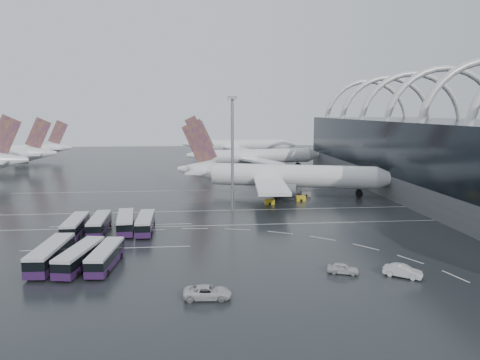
{
  "coord_description": "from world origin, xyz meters",
  "views": [
    {
      "loc": [
        -9.13,
        -93.39,
        22.91
      ],
      "look_at": [
        1.23,
        12.33,
        7.0
      ],
      "focal_mm": 35.0,
      "sensor_mm": 36.0,
      "label": 1
    }
  ],
  "objects": [
    {
      "name": "airliner_gate_c",
      "position": [
        12.46,
        139.94,
        5.1
      ],
      "size": [
        56.97,
        52.84,
        20.39
      ],
      "rotation": [
        0.0,
        0.0,
        0.0
      ],
      "color": "white",
      "rests_on": "ground"
    },
    {
      "name": "floodlight_mast",
      "position": [
        -0.63,
        11.11,
        16.33
      ],
      "size": [
        1.99,
        1.99,
        25.97
      ],
      "color": "gray",
      "rests_on": "ground"
    },
    {
      "name": "airliner_main",
      "position": [
        14.22,
        30.56,
        5.15
      ],
      "size": [
        59.61,
        51.61,
        20.57
      ],
      "rotation": [
        0.0,
        0.0,
        -0.3
      ],
      "color": "white",
      "rests_on": "ground"
    },
    {
      "name": "bus_bay_line_south",
      "position": [
        -24.0,
        -16.0,
        0.01
      ],
      "size": [
        28.0,
        0.25,
        0.01
      ],
      "primitive_type": "cube",
      "color": "silver",
      "rests_on": "ground"
    },
    {
      "name": "bus_row_near_a",
      "position": [
        -31.29,
        -6.44,
        1.7
      ],
      "size": [
        3.21,
        12.59,
        3.08
      ],
      "rotation": [
        0.0,
        0.0,
        1.59
      ],
      "color": "#2B133B",
      "rests_on": "ground"
    },
    {
      "name": "terminal",
      "position": [
        61.56,
        19.84,
        10.87
      ],
      "size": [
        42.0,
        160.0,
        34.9
      ],
      "color": "#515456",
      "rests_on": "ground"
    },
    {
      "name": "ground",
      "position": [
        0.0,
        0.0,
        0.0
      ],
      "size": [
        420.0,
        420.0,
        0.0
      ],
      "primitive_type": "plane",
      "color": "black",
      "rests_on": "ground"
    },
    {
      "name": "gse_cart_belly_a",
      "position": [
        17.66,
        21.44,
        0.66
      ],
      "size": [
        2.42,
        1.43,
        1.32
      ],
      "primitive_type": "cube",
      "color": "gold",
      "rests_on": "ground"
    },
    {
      "name": "jet_remote_far",
      "position": [
        -85.38,
        124.61,
        4.78
      ],
      "size": [
        42.19,
        34.24,
        18.54
      ],
      "rotation": [
        0.0,
        0.0,
        3.41
      ],
      "color": "white",
      "rests_on": "ground"
    },
    {
      "name": "van_curve_b",
      "position": [
        11.58,
        -31.59,
        0.75
      ],
      "size": [
        4.73,
        3.19,
        1.5
      ],
      "primitive_type": "imported",
      "rotation": [
        0.0,
        0.0,
        1.21
      ],
      "color": "silver",
      "rests_on": "ground"
    },
    {
      "name": "van_curve_c",
      "position": [
        19.38,
        -33.77,
        0.85
      ],
      "size": [
        5.25,
        4.47,
        1.7
      ],
      "primitive_type": "imported",
      "rotation": [
        0.0,
        0.0,
        0.95
      ],
      "color": "silver",
      "rests_on": "ground"
    },
    {
      "name": "lane_marking_near",
      "position": [
        0.0,
        -2.0,
        0.01
      ],
      "size": [
        120.0,
        0.25,
        0.01
      ],
      "primitive_type": "cube",
      "color": "silver",
      "rests_on": "ground"
    },
    {
      "name": "bus_row_far_b",
      "position": [
        -26.03,
        -25.6,
        1.7
      ],
      "size": [
        5.0,
        12.9,
        3.1
      ],
      "rotation": [
        0.0,
        0.0,
        1.39
      ],
      "color": "#2B133B",
      "rests_on": "ground"
    },
    {
      "name": "gse_cart_belly_c",
      "position": [
        9.11,
        17.93,
        0.63
      ],
      "size": [
        2.31,
        1.36,
        1.26
      ],
      "primitive_type": "cube",
      "color": "gold",
      "rests_on": "ground"
    },
    {
      "name": "bus_row_far_c",
      "position": [
        -22.35,
        -25.57,
        1.63
      ],
      "size": [
        3.78,
        12.23,
        2.96
      ],
      "rotation": [
        0.0,
        0.0,
        1.48
      ],
      "color": "#2B133B",
      "rests_on": "ground"
    },
    {
      "name": "bus_row_far_a",
      "position": [
        -30.45,
        -24.42,
        1.82
      ],
      "size": [
        3.77,
        13.62,
        3.32
      ],
      "rotation": [
        0.0,
        0.0,
        1.52
      ],
      "color": "#2B133B",
      "rests_on": "ground"
    },
    {
      "name": "gse_cart_belly_b",
      "position": [
        20.47,
        27.73,
        0.68
      ],
      "size": [
        2.5,
        1.48,
        1.37
      ],
      "primitive_type": "cube",
      "color": "slate",
      "rests_on": "ground"
    },
    {
      "name": "bus_row_near_b",
      "position": [
        -27.22,
        -5.09,
        1.66
      ],
      "size": [
        3.19,
        12.36,
        3.03
      ],
      "rotation": [
        0.0,
        0.0,
        1.6
      ],
      "color": "#2B133B",
      "rests_on": "ground"
    },
    {
      "name": "bus_row_near_c",
      "position": [
        -22.41,
        -4.66,
        1.73
      ],
      "size": [
        4.3,
        13.05,
        3.15
      ],
      "rotation": [
        0.0,
        0.0,
        1.68
      ],
      "color": "#2B133B",
      "rests_on": "ground"
    },
    {
      "name": "lane_marking_mid",
      "position": [
        0.0,
        12.0,
        0.01
      ],
      "size": [
        120.0,
        0.25,
        0.01
      ],
      "primitive_type": "cube",
      "color": "silver",
      "rests_on": "ground"
    },
    {
      "name": "airliner_gate_b",
      "position": [
        14.07,
        87.98,
        4.78
      ],
      "size": [
        55.01,
        49.01,
        19.1
      ],
      "rotation": [
        0.0,
        0.0,
        0.14
      ],
      "color": "white",
      "rests_on": "ground"
    },
    {
      "name": "van_curve_a",
      "position": [
        -7.77,
        -38.69,
        0.82
      ],
      "size": [
        6.06,
        3.06,
        1.64
      ],
      "primitive_type": "imported",
      "rotation": [
        0.0,
        0.0,
        1.51
      ],
      "color": "silver",
      "rests_on": "ground"
    },
    {
      "name": "lane_marking_far",
      "position": [
        0.0,
        40.0,
        0.01
      ],
      "size": [
        120.0,
        0.25,
        0.01
      ],
      "primitive_type": "cube",
      "color": "silver",
      "rests_on": "ground"
    },
    {
      "name": "bus_row_near_d",
      "position": [
        -18.6,
        -5.47,
        1.68
      ],
      "size": [
        3.13,
        12.44,
        3.05
      ],
      "rotation": [
        0.0,
        0.0,
        1.59
      ],
      "color": "#2B133B",
      "rests_on": "ground"
    },
    {
      "name": "bus_bay_line_north",
      "position": [
        -24.0,
        0.0,
        0.01
      ],
      "size": [
        28.0,
        0.25,
        0.01
      ],
      "primitive_type": "cube",
      "color": "silver",
      "rests_on": "ground"
    }
  ]
}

